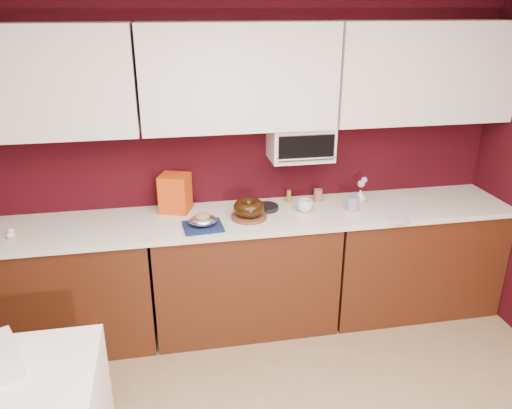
{
  "coord_description": "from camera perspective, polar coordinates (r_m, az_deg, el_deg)",
  "views": [
    {
      "loc": [
        -0.51,
        -1.29,
        2.3
      ],
      "look_at": [
        0.07,
        1.84,
        1.02
      ],
      "focal_mm": 35.0,
      "sensor_mm": 36.0,
      "label": 1
    }
  ],
  "objects": [
    {
      "name": "egg_right",
      "position": [
        3.66,
        -26.25,
        -2.73
      ],
      "size": [
        0.05,
        0.04,
        0.04
      ],
      "primitive_type": "ellipsoid",
      "rotation": [
        0.0,
        0.0,
        -0.05
      ],
      "color": "white",
      "rests_on": "countertop"
    },
    {
      "name": "toaster_oven",
      "position": [
        3.65,
        5.09,
        7.11
      ],
      "size": [
        0.45,
        0.3,
        0.25
      ],
      "primitive_type": "cube",
      "color": "white",
      "rests_on": "upper_cabinet_center"
    },
    {
      "name": "upper_cabinet_right",
      "position": [
        3.88,
        18.51,
        14.13
      ],
      "size": [
        1.31,
        0.33,
        0.7
      ],
      "primitive_type": "cube",
      "color": "white",
      "rests_on": "wall_back"
    },
    {
      "name": "paper_cup",
      "position": [
        3.83,
        7.11,
        1.05
      ],
      "size": [
        0.07,
        0.07,
        0.1
      ],
      "primitive_type": "cylinder",
      "rotation": [
        0.0,
        0.0,
        0.18
      ],
      "color": "brown",
      "rests_on": "countertop"
    },
    {
      "name": "countertop",
      "position": [
        3.57,
        -1.45,
        -1.57
      ],
      "size": [
        4.0,
        0.62,
        0.04
      ],
      "primitive_type": "cube",
      "color": "silver",
      "rests_on": "base_cabinet_center"
    },
    {
      "name": "cake_base",
      "position": [
        3.52,
        -0.8,
        -1.39
      ],
      "size": [
        0.33,
        0.33,
        0.02
      ],
      "primitive_type": "cylinder",
      "rotation": [
        0.0,
        0.0,
        -0.41
      ],
      "color": "brown",
      "rests_on": "countertop"
    },
    {
      "name": "toaster_oven_door",
      "position": [
        3.5,
        5.79,
        6.45
      ],
      "size": [
        0.4,
        0.02,
        0.18
      ],
      "primitive_type": "cube",
      "color": "black",
      "rests_on": "toaster_oven"
    },
    {
      "name": "pandoro_box",
      "position": [
        3.64,
        -9.21,
        1.3
      ],
      "size": [
        0.25,
        0.24,
        0.28
      ],
      "primitive_type": "cube",
      "rotation": [
        0.0,
        0.0,
        -0.34
      ],
      "color": "#B2230B",
      "rests_on": "countertop"
    },
    {
      "name": "base_cabinet_center",
      "position": [
        3.77,
        -1.38,
        -7.85
      ],
      "size": [
        1.31,
        0.58,
        0.86
      ],
      "primitive_type": "cube",
      "color": "#431E0D",
      "rests_on": "floor"
    },
    {
      "name": "bundt_cake",
      "position": [
        3.49,
        -0.81,
        -0.36
      ],
      "size": [
        0.24,
        0.24,
        0.09
      ],
      "primitive_type": "torus",
      "rotation": [
        0.0,
        0.0,
        0.09
      ],
      "color": "black",
      "rests_on": "cake_base"
    },
    {
      "name": "blue_jar",
      "position": [
        3.7,
        11.01,
        0.12
      ],
      "size": [
        0.09,
        0.09,
        0.11
      ],
      "primitive_type": "cylinder",
      "rotation": [
        0.0,
        0.0,
        0.03
      ],
      "color": "navy",
      "rests_on": "countertop"
    },
    {
      "name": "upper_cabinet_center",
      "position": [
        3.45,
        -2.0,
        14.35
      ],
      "size": [
        1.31,
        0.33,
        0.7
      ],
      "primitive_type": "cube",
      "color": "white",
      "rests_on": "wall_back"
    },
    {
      "name": "dark_pan",
      "position": [
        3.66,
        1.19,
        -0.34
      ],
      "size": [
        0.23,
        0.23,
        0.03
      ],
      "primitive_type": "cylinder",
      "rotation": [
        0.0,
        0.0,
        -0.31
      ],
      "color": "black",
      "rests_on": "countertop"
    },
    {
      "name": "toaster_oven_handle",
      "position": [
        3.51,
        5.81,
        5.21
      ],
      "size": [
        0.42,
        0.02,
        0.02
      ],
      "primitive_type": "cylinder",
      "rotation": [
        0.0,
        1.57,
        0.0
      ],
      "color": "silver",
      "rests_on": "toaster_oven"
    },
    {
      "name": "base_cabinet_left",
      "position": [
        3.83,
        -21.76,
        -9.12
      ],
      "size": [
        1.31,
        0.58,
        0.86
      ],
      "primitive_type": "cube",
      "color": "#431E0D",
      "rests_on": "floor"
    },
    {
      "name": "upper_cabinet_left",
      "position": [
        3.51,
        -24.64,
        12.57
      ],
      "size": [
        1.31,
        0.33,
        0.7
      ],
      "primitive_type": "cube",
      "color": "white",
      "rests_on": "wall_back"
    },
    {
      "name": "egg_left",
      "position": [
        3.59,
        -26.27,
        -3.15
      ],
      "size": [
        0.06,
        0.05,
        0.04
      ],
      "primitive_type": "ellipsoid",
      "rotation": [
        0.0,
        0.0,
        0.09
      ],
      "color": "silver",
      "rests_on": "countertop"
    },
    {
      "name": "base_cabinet_right",
      "position": [
        4.17,
        17.12,
        -5.84
      ],
      "size": [
        1.31,
        0.58,
        0.86
      ],
      "primitive_type": "cube",
      "color": "#431E0D",
      "rests_on": "floor"
    },
    {
      "name": "china_plate",
      "position": [
        3.65,
        15.7,
        -1.45
      ],
      "size": [
        0.25,
        0.25,
        0.01
      ],
      "primitive_type": "cylinder",
      "rotation": [
        0.0,
        0.0,
        -0.26
      ],
      "color": "silver",
      "rests_on": "countertop"
    },
    {
      "name": "wall_back",
      "position": [
        3.73,
        -2.27,
        5.52
      ],
      "size": [
        4.0,
        0.02,
        2.5
      ],
      "primitive_type": "cube",
      "color": "#32060D",
      "rests_on": "floor"
    },
    {
      "name": "navy_towel",
      "position": [
        3.38,
        -6.08,
        -2.52
      ],
      "size": [
        0.28,
        0.24,
        0.02
      ],
      "primitive_type": "cube",
      "rotation": [
        0.0,
        0.0,
        0.08
      ],
      "color": "#131F47",
      "rests_on": "countertop"
    },
    {
      "name": "flower_pink",
      "position": [
        3.84,
        11.94,
        2.33
      ],
      "size": [
        0.06,
        0.06,
        0.06
      ],
      "primitive_type": "sphere",
      "color": "pink",
      "rests_on": "flower_vase"
    },
    {
      "name": "flower_blue",
      "position": [
        3.86,
        12.27,
        2.76
      ],
      "size": [
        0.05,
        0.05,
        0.05
      ],
      "primitive_type": "sphere",
      "color": "#8597D4",
      "rests_on": "flower_vase"
    },
    {
      "name": "coffee_mug",
      "position": [
        3.63,
        5.61,
        0.0
      ],
      "size": [
        0.14,
        0.14,
        0.11
      ],
      "primitive_type": "imported",
      "rotation": [
        0.0,
        0.0,
        0.83
      ],
      "color": "silver",
      "rests_on": "countertop"
    },
    {
      "name": "flower_vase",
      "position": [
        3.87,
        11.83,
        1.02
      ],
      "size": [
        0.08,
        0.08,
        0.11
      ],
      "primitive_type": "imported",
      "rotation": [
        0.0,
        0.0,
        0.18
      ],
      "color": "silver",
      "rests_on": "countertop"
    },
    {
      "name": "roasted_ham",
      "position": [
        3.36,
        -6.13,
        -1.43
      ],
      "size": [
        0.11,
        0.09,
        0.07
      ],
      "primitive_type": "ellipsoid",
      "rotation": [
        0.0,
        0.0,
        -0.03
      ],
      "color": "#A16B49",
      "rests_on": "foil_ham_nest"
    },
    {
      "name": "foil_ham_nest",
      "position": [
        3.37,
        -6.11,
        -1.82
      ],
      "size": [
        0.2,
        0.17,
        0.07
      ],
      "primitive_type": "ellipsoid",
      "rotation": [
        0.0,
        0.0,
        -0.06
      ],
      "color": "silver",
      "rests_on": "navy_towel"
    },
    {
      "name": "amber_bottle",
      "position": [
        3.79,
        3.77,
        0.92
      ],
      "size": [
        0.04,
        0.04,
        0.1
      ],
      "primitive_type": "cylinder",
      "rotation": [
        0.0,
        0.0,
        -0.15
      ],
      "color": "olive",
      "rests_on": "countertop"
    }
  ]
}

